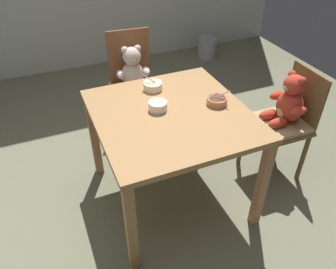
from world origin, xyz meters
The scene contains 8 objects.
ground_plane centered at (0.00, 0.00, -0.02)m, with size 5.20×5.20×0.04m.
dining_table centered at (0.00, 0.00, 0.66)m, with size 0.96×1.01×0.75m.
teddy_chair_far_center centered at (0.04, 0.92, 0.57)m, with size 0.44×0.42×0.94m.
teddy_chair_near_right centered at (0.89, -0.06, 0.57)m, with size 0.42×0.41×0.88m.
porridge_bowl_terracotta_near_right centered at (0.32, -0.02, 0.78)m, with size 0.14×0.14×0.11m.
porridge_bowl_white_center centered at (-0.07, 0.06, 0.78)m, with size 0.12×0.12×0.06m.
porridge_bowl_cream_far_center centered at (0.00, 0.32, 0.78)m, with size 0.14×0.13×0.12m.
metal_pail centered at (1.46, 2.15, 0.13)m, with size 0.25×0.25×0.27m, color #93969B.
Camera 1 is at (-0.70, -1.62, 1.92)m, focal length 35.59 mm.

